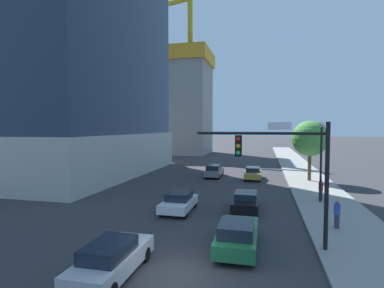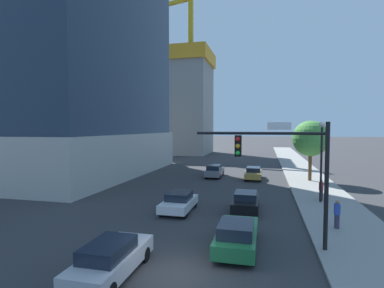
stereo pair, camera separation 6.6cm
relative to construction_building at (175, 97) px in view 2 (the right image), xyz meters
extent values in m
plane|color=#333335|center=(16.78, -54.96, -12.84)|extent=(400.00, 400.00, 0.00)
cube|color=gray|center=(24.94, -34.96, -12.77)|extent=(4.68, 120.00, 0.15)
cube|color=#B2AFA8|center=(-3.80, -32.59, -10.28)|extent=(18.61, 26.64, 5.12)
cube|color=gray|center=(-0.02, 0.02, -1.32)|extent=(15.89, 12.33, 23.04)
cube|color=gold|center=(-0.02, 0.02, 8.70)|extent=(16.85, 13.07, 3.00)
cube|color=gold|center=(4.74, -3.68, 3.58)|extent=(0.90, 0.90, 32.84)
cube|color=gold|center=(-1.03, -1.99, 20.00)|extent=(11.74, 4.05, 0.70)
cylinder|color=black|center=(23.00, -51.25, -9.69)|extent=(0.20, 0.20, 6.01)
cylinder|color=black|center=(19.91, -51.25, -7.23)|extent=(6.18, 0.14, 0.14)
cube|color=black|center=(18.90, -51.25, -7.86)|extent=(0.32, 0.36, 1.05)
sphere|color=red|center=(18.90, -51.44, -7.52)|extent=(0.22, 0.22, 0.22)
sphere|color=orange|center=(18.90, -51.44, -7.86)|extent=(0.22, 0.22, 0.22)
sphere|color=green|center=(18.90, -51.44, -8.20)|extent=(0.22, 0.22, 0.22)
cube|color=white|center=(20.84, -51.25, -6.88)|extent=(1.10, 0.04, 0.36)
cylinder|color=black|center=(24.41, -41.56, -9.79)|extent=(0.16, 0.16, 5.79)
sphere|color=silver|center=(24.41, -41.56, -6.72)|extent=(0.44, 0.44, 0.44)
cylinder|color=brown|center=(24.97, -31.64, -11.13)|extent=(0.36, 0.36, 3.13)
sphere|color=#478E3D|center=(24.97, -31.64, -8.12)|extent=(3.85, 3.85, 3.85)
cube|color=#B7B7BC|center=(14.37, -55.68, -12.23)|extent=(1.73, 4.56, 0.68)
cube|color=#19212D|center=(14.37, -55.96, -11.63)|extent=(1.46, 2.30, 0.52)
cylinder|color=black|center=(13.61, -54.13, -12.52)|extent=(0.22, 0.64, 0.64)
cylinder|color=black|center=(15.14, -54.13, -12.52)|extent=(0.22, 0.64, 0.64)
cylinder|color=black|center=(13.61, -57.23, -12.52)|extent=(0.22, 0.64, 0.64)
cube|color=black|center=(18.93, -45.04, -12.23)|extent=(1.77, 4.12, 0.66)
cube|color=#19212D|center=(18.93, -45.12, -11.68)|extent=(1.48, 1.97, 0.46)
cylinder|color=black|center=(18.16, -43.64, -12.51)|extent=(0.22, 0.66, 0.66)
cylinder|color=black|center=(19.71, -43.64, -12.51)|extent=(0.22, 0.66, 0.66)
cylinder|color=black|center=(18.16, -46.44, -12.51)|extent=(0.22, 0.66, 0.66)
cylinder|color=black|center=(19.71, -46.44, -12.51)|extent=(0.22, 0.66, 0.66)
cube|color=silver|center=(14.37, -46.19, -12.28)|extent=(1.88, 4.03, 0.56)
cube|color=#19212D|center=(14.37, -46.11, -11.74)|extent=(1.58, 1.97, 0.53)
cylinder|color=black|center=(13.55, -44.82, -12.51)|extent=(0.22, 0.65, 0.65)
cylinder|color=black|center=(15.20, -44.82, -12.51)|extent=(0.22, 0.65, 0.65)
cylinder|color=black|center=(13.55, -47.56, -12.51)|extent=(0.22, 0.65, 0.65)
cylinder|color=black|center=(15.20, -47.56, -12.51)|extent=(0.22, 0.65, 0.65)
cube|color=#AD8938|center=(18.93, -31.37, -12.27)|extent=(1.80, 4.42, 0.59)
cube|color=#19212D|center=(18.93, -31.19, -11.73)|extent=(1.51, 2.27, 0.50)
cylinder|color=black|center=(18.14, -29.86, -12.52)|extent=(0.22, 0.64, 0.64)
cylinder|color=black|center=(19.72, -29.86, -12.52)|extent=(0.22, 0.64, 0.64)
cylinder|color=black|center=(18.14, -32.87, -12.52)|extent=(0.22, 0.64, 0.64)
cylinder|color=black|center=(19.72, -32.87, -12.52)|extent=(0.22, 0.64, 0.64)
cube|color=#1E6638|center=(18.93, -51.73, -12.23)|extent=(1.86, 4.69, 0.65)
cube|color=#19212D|center=(18.93, -52.45, -11.63)|extent=(1.56, 2.08, 0.56)
cylinder|color=black|center=(18.12, -50.13, -12.51)|extent=(0.22, 0.66, 0.66)
cylinder|color=black|center=(19.75, -50.13, -12.51)|extent=(0.22, 0.66, 0.66)
cylinder|color=black|center=(18.12, -53.32, -12.51)|extent=(0.22, 0.66, 0.66)
cylinder|color=black|center=(19.75, -53.32, -12.51)|extent=(0.22, 0.66, 0.66)
cube|color=slate|center=(14.37, -30.80, -12.24)|extent=(1.76, 4.46, 0.66)
cube|color=#19212D|center=(14.37, -31.22, -11.64)|extent=(1.47, 2.27, 0.54)
cylinder|color=black|center=(13.60, -29.28, -12.52)|extent=(0.22, 0.63, 0.63)
cylinder|color=black|center=(15.15, -29.28, -12.52)|extent=(0.22, 0.63, 0.63)
cylinder|color=black|center=(13.60, -32.32, -12.52)|extent=(0.22, 0.63, 0.63)
cylinder|color=black|center=(15.15, -32.32, -12.52)|extent=(0.22, 0.63, 0.63)
cylinder|color=black|center=(24.54, -41.00, -12.29)|extent=(0.28, 0.28, 0.81)
cylinder|color=red|center=(24.54, -41.00, -11.57)|extent=(0.34, 0.34, 0.62)
sphere|color=#997051|center=(24.54, -41.00, -11.15)|extent=(0.22, 0.22, 0.22)
cylinder|color=#38334C|center=(24.23, -47.87, -12.29)|extent=(0.28, 0.28, 0.80)
cylinder|color=#2D4CB2|center=(24.23, -47.87, -11.58)|extent=(0.34, 0.34, 0.62)
sphere|color=#997051|center=(24.23, -47.87, -11.17)|extent=(0.22, 0.22, 0.22)
camera|label=1|loc=(20.13, -66.24, -6.96)|focal=28.19mm
camera|label=2|loc=(20.19, -66.22, -6.96)|focal=28.19mm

